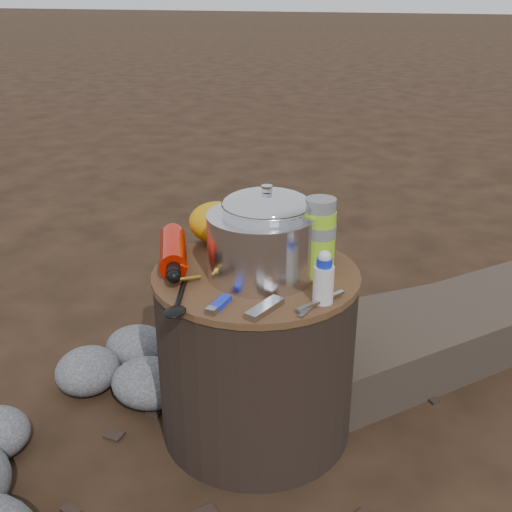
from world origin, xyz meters
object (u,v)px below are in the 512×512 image
(camping_pot, at_px, (267,232))
(travel_mug, at_px, (318,231))
(thermos, at_px, (319,238))
(fuel_bottle, at_px, (173,251))
(stump, at_px, (256,353))
(log_main, at_px, (501,313))

(camping_pot, relative_size, travel_mug, 1.69)
(thermos, distance_m, travel_mug, 0.12)
(fuel_bottle, relative_size, travel_mug, 2.23)
(stump, height_order, log_main, stump)
(thermos, bearing_deg, stump, -164.67)
(fuel_bottle, bearing_deg, camping_pot, -20.48)
(fuel_bottle, height_order, travel_mug, travel_mug)
(thermos, relative_size, travel_mug, 1.54)
(log_main, height_order, fuel_bottle, fuel_bottle)
(camping_pot, bearing_deg, fuel_bottle, -173.19)
(log_main, relative_size, fuel_bottle, 7.13)
(stump, distance_m, fuel_bottle, 0.32)
(stump, bearing_deg, log_main, 49.68)
(camping_pot, bearing_deg, thermos, 14.53)
(camping_pot, distance_m, fuel_bottle, 0.24)
(log_main, relative_size, travel_mug, 15.94)
(stump, bearing_deg, travel_mug, 55.36)
(log_main, bearing_deg, camping_pot, -88.43)
(thermos, bearing_deg, camping_pot, -165.47)
(log_main, height_order, camping_pot, camping_pot)
(log_main, xyz_separation_m, fuel_bottle, (-0.79, -0.72, 0.39))
(stump, height_order, travel_mug, travel_mug)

